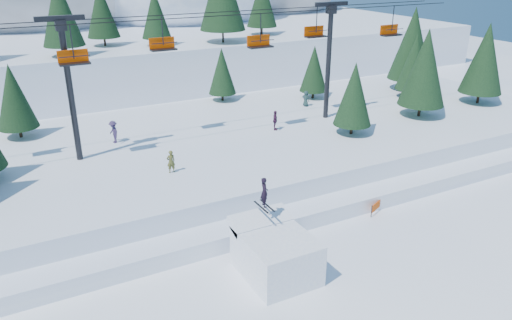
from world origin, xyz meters
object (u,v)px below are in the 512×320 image
jump_kicker (275,253)px  chairlift (213,54)px  banner_near (381,203)px  banner_far (371,197)px

jump_kicker → chairlift: (3.46, 16.05, 8.00)m
jump_kicker → banner_near: 10.70m
chairlift → banner_near: (6.76, -12.98, -8.78)m
banner_near → jump_kicker: bearing=-163.3°
chairlift → banner_far: 16.30m
chairlift → banner_far: bearing=-60.7°
banner_near → banner_far: size_ratio=0.97×
jump_kicker → chairlift: bearing=77.8°
chairlift → banner_near: size_ratio=17.59×
jump_kicker → banner_far: size_ratio=1.95×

